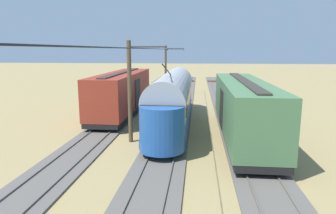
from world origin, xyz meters
name	(u,v)px	position (x,y,z in m)	size (l,w,h in m)	color
ground_plane	(176,116)	(0.00, 0.00, 0.00)	(220.00, 220.00, 0.00)	#937F51
track_streetcar_siding	(231,115)	(-5.07, -0.31, 0.05)	(2.80, 80.00, 0.18)	#56514C
track_adjacent_siding	(176,114)	(0.00, -0.31, 0.05)	(2.80, 80.00, 0.18)	#56514C
track_third_siding	(124,113)	(5.07, -0.31, 0.05)	(2.80, 80.00, 0.18)	#56514C
vintage_streetcar	(173,98)	(0.00, 3.75, 2.26)	(2.65, 17.31, 5.11)	#1E4C93
coach_adjacent	(243,107)	(-5.06, 6.76, 2.17)	(2.96, 14.26, 3.85)	#477047
boxcar_far_siding	(122,92)	(5.06, 0.12, 2.16)	(2.96, 13.54, 3.85)	maroon
catenary_pole_foreground	(166,69)	(2.35, -13.18, 3.46)	(2.64, 0.28, 6.62)	#4C3D28
catenary_pole_mid_near	(131,90)	(2.35, 8.41, 3.46)	(2.64, 0.28, 6.62)	#4C3D28
overhead_wire_run	(167,49)	(0.04, 7.72, 6.08)	(2.43, 47.18, 0.18)	black
switch_stand	(234,93)	(-6.44, -10.57, 0.70)	(0.50, 0.30, 1.24)	black
spare_tie_stack	(96,109)	(8.04, -0.97, 0.27)	(2.40, 2.40, 0.54)	#47331E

